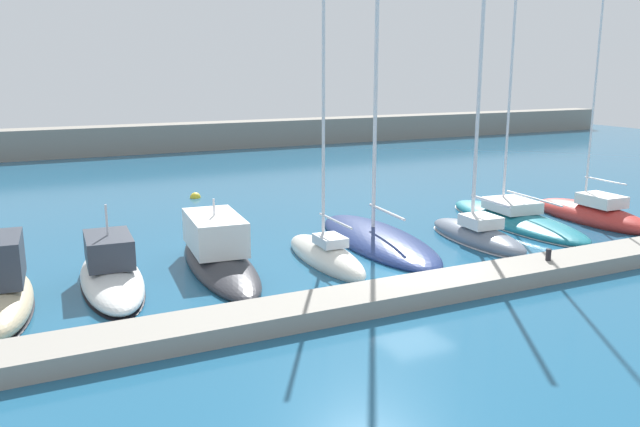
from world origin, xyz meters
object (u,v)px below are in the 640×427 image
(sailboat_slate_sixth, at_px, (477,233))
(sailboat_red_eighth, at_px, (592,214))
(dock_bollard, at_px, (548,255))
(sailboat_navy_fifth, at_px, (377,238))
(mooring_buoy_yellow, at_px, (195,198))
(sailboat_teal_seventh, at_px, (515,218))
(sailboat_ivory_fourth, at_px, (326,255))
(motorboat_charcoal_third, at_px, (218,252))
(motorboat_sand_nearest, at_px, (2,290))
(motorboat_white_second, at_px, (111,273))

(sailboat_slate_sixth, height_order, sailboat_red_eighth, sailboat_red_eighth)
(sailboat_red_eighth, distance_m, dock_bollard, 10.33)
(dock_bollard, bearing_deg, sailboat_navy_fifth, 116.40)
(mooring_buoy_yellow, bearing_deg, sailboat_red_eighth, -41.64)
(sailboat_teal_seventh, bearing_deg, sailboat_ivory_fourth, 103.98)
(sailboat_ivory_fourth, distance_m, mooring_buoy_yellow, 15.25)
(sailboat_navy_fifth, relative_size, mooring_buoy_yellow, 28.66)
(sailboat_teal_seventh, bearing_deg, motorboat_charcoal_third, 96.39)
(motorboat_sand_nearest, height_order, sailboat_red_eighth, sailboat_red_eighth)
(sailboat_slate_sixth, bearing_deg, sailboat_teal_seventh, -60.85)
(motorboat_charcoal_third, height_order, sailboat_slate_sixth, sailboat_slate_sixth)
(motorboat_charcoal_third, distance_m, sailboat_ivory_fourth, 4.27)
(sailboat_teal_seventh, height_order, mooring_buoy_yellow, sailboat_teal_seventh)
(sailboat_ivory_fourth, relative_size, mooring_buoy_yellow, 16.26)
(sailboat_red_eighth, bearing_deg, sailboat_slate_sixth, 96.65)
(motorboat_white_second, bearing_deg, sailboat_slate_sixth, -90.36)
(motorboat_sand_nearest, height_order, motorboat_white_second, motorboat_sand_nearest)
(motorboat_sand_nearest, bearing_deg, motorboat_charcoal_third, -73.60)
(motorboat_sand_nearest, distance_m, sailboat_navy_fifth, 15.14)
(motorboat_white_second, distance_m, sailboat_teal_seventh, 19.64)
(sailboat_navy_fifth, relative_size, sailboat_red_eighth, 1.40)
(mooring_buoy_yellow, bearing_deg, dock_bollard, -68.78)
(motorboat_sand_nearest, distance_m, motorboat_charcoal_third, 7.82)
(motorboat_white_second, xyz_separation_m, sailboat_teal_seventh, (19.62, 0.93, -0.14))
(motorboat_sand_nearest, bearing_deg, motorboat_white_second, -69.17)
(motorboat_white_second, distance_m, sailboat_slate_sixth, 15.69)
(sailboat_ivory_fourth, height_order, sailboat_navy_fifth, sailboat_navy_fifth)
(motorboat_sand_nearest, bearing_deg, sailboat_red_eighth, -84.22)
(sailboat_teal_seventh, relative_size, dock_bollard, 44.09)
(sailboat_navy_fifth, xyz_separation_m, dock_bollard, (3.36, -6.77, 0.57))
(sailboat_slate_sixth, bearing_deg, sailboat_ivory_fourth, 92.20)
(sailboat_slate_sixth, bearing_deg, motorboat_sand_nearest, 93.45)
(motorboat_sand_nearest, relative_size, sailboat_red_eighth, 0.47)
(motorboat_sand_nearest, distance_m, sailboat_red_eighth, 27.02)
(sailboat_navy_fifth, bearing_deg, mooring_buoy_yellow, 23.43)
(motorboat_charcoal_third, height_order, sailboat_teal_seventh, sailboat_teal_seventh)
(motorboat_sand_nearest, relative_size, sailboat_slate_sixth, 0.50)
(sailboat_navy_fifth, xyz_separation_m, sailboat_red_eighth, (11.98, -1.11, 0.13))
(sailboat_red_eighth, bearing_deg, sailboat_ivory_fourth, 93.78)
(dock_bollard, bearing_deg, motorboat_sand_nearest, 164.90)
(mooring_buoy_yellow, height_order, dock_bollard, dock_bollard)
(sailboat_navy_fifth, distance_m, dock_bollard, 7.58)
(motorboat_white_second, height_order, sailboat_slate_sixth, sailboat_slate_sixth)
(sailboat_teal_seventh, xyz_separation_m, dock_bollard, (-4.73, -6.93, 0.51))
(motorboat_white_second, xyz_separation_m, mooring_buoy_yellow, (6.98, 14.36, -0.44))
(sailboat_teal_seventh, bearing_deg, mooring_buoy_yellow, 48.44)
(sailboat_navy_fifth, height_order, mooring_buoy_yellow, sailboat_navy_fifth)
(sailboat_red_eighth, relative_size, mooring_buoy_yellow, 20.51)
(sailboat_slate_sixth, bearing_deg, sailboat_navy_fifth, 70.19)
(sailboat_ivory_fourth, bearing_deg, dock_bollard, -126.31)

